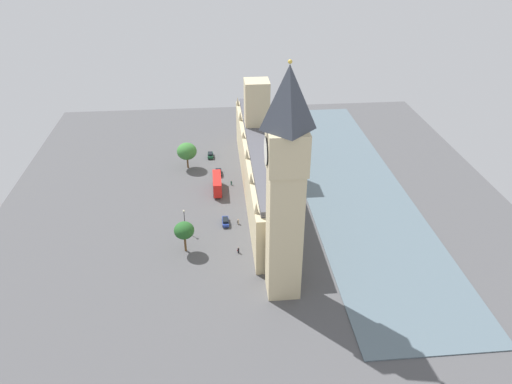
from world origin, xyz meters
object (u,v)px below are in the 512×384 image
double_decker_bus_under_trees (217,184)px  pedestrian_kerbside (231,183)px  pedestrian_leading (238,222)px  car_dark_green_far_end (210,155)px  plane_tree_near_tower (184,231)px  street_lamp_midblock (184,217)px  car_black_corner (218,172)px  car_blue_by_river_gate (225,221)px  plane_tree_trailing (187,151)px  parliament_building (261,163)px  pedestrian_opposite_hall (238,250)px  clock_tower (286,186)px

double_decker_bus_under_trees → pedestrian_kerbside: size_ratio=6.76×
pedestrian_leading → car_dark_green_far_end: bearing=-17.6°
pedestrian_leading → plane_tree_near_tower: size_ratio=0.19×
street_lamp_midblock → double_decker_bus_under_trees: bearing=-113.2°
car_black_corner → double_decker_bus_under_trees: double_decker_bus_under_trees is taller
car_dark_green_far_end → car_blue_by_river_gate: same height
car_black_corner → car_blue_by_river_gate: size_ratio=1.02×
car_dark_green_far_end → plane_tree_trailing: plane_tree_trailing is taller
parliament_building → double_decker_bus_under_trees: size_ratio=7.52×
parliament_building → double_decker_bus_under_trees: parliament_building is taller
car_black_corner → plane_tree_near_tower: plane_tree_near_tower is taller
street_lamp_midblock → parliament_building: bearing=-136.1°
pedestrian_opposite_hall → pedestrian_leading: 13.06m
plane_tree_trailing → parliament_building: bearing=144.4°
car_black_corner → plane_tree_trailing: plane_tree_trailing is taller
street_lamp_midblock → car_blue_by_river_gate: bearing=-165.5°
car_black_corner → plane_tree_trailing: 12.70m
parliament_building → car_dark_green_far_end: bearing=-57.3°
clock_tower → car_black_corner: 64.22m
pedestrian_kerbside → plane_tree_near_tower: plane_tree_near_tower is taller
car_black_corner → pedestrian_leading: 29.87m
car_blue_by_river_gate → pedestrian_kerbside: (-2.65, -21.88, -0.19)m
pedestrian_opposite_hall → street_lamp_midblock: (13.58, -10.57, 4.01)m
plane_tree_trailing → double_decker_bus_under_trees: bearing=119.6°
double_decker_bus_under_trees → plane_tree_near_tower: plane_tree_near_tower is taller
clock_tower → car_dark_green_far_end: bearing=-77.6°
pedestrian_leading → parliament_building: bearing=-49.9°
car_blue_by_river_gate → plane_tree_near_tower: bearing=-133.4°
clock_tower → car_blue_by_river_gate: (11.80, -28.01, -26.20)m
pedestrian_kerbside → plane_tree_trailing: 19.84m
car_blue_by_river_gate → plane_tree_trailing: 37.14m
double_decker_bus_under_trees → car_black_corner: bearing=86.7°
street_lamp_midblock → plane_tree_near_tower: bearing=92.3°
car_dark_green_far_end → double_decker_bus_under_trees: bearing=-85.0°
car_blue_by_river_gate → pedestrian_kerbside: bearing=82.8°
double_decker_bus_under_trees → car_blue_by_river_gate: double_decker_bus_under_trees is taller
pedestrian_kerbside → pedestrian_leading: bearing=50.0°
plane_tree_near_tower → street_lamp_midblock: (0.34, -8.43, -1.41)m
car_black_corner → double_decker_bus_under_trees: size_ratio=0.46×
plane_tree_trailing → plane_tree_near_tower: bearing=90.9°
car_blue_by_river_gate → pedestrian_opposite_hall: (-2.74, 13.38, -0.15)m
double_decker_bus_under_trees → plane_tree_trailing: size_ratio=1.19×
car_black_corner → pedestrian_opposite_hall: bearing=-83.2°
clock_tower → plane_tree_near_tower: size_ratio=6.28×
double_decker_bus_under_trees → pedestrian_kerbside: double_decker_bus_under_trees is taller
pedestrian_kerbside → pedestrian_leading: pedestrian_leading is taller
car_black_corner → pedestrian_kerbside: car_black_corner is taller
pedestrian_kerbside → double_decker_bus_under_trees: bearing=-3.8°
car_black_corner → pedestrian_kerbside: (-3.84, 7.29, -0.19)m
parliament_building → car_black_corner: (12.72, -10.42, -7.98)m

